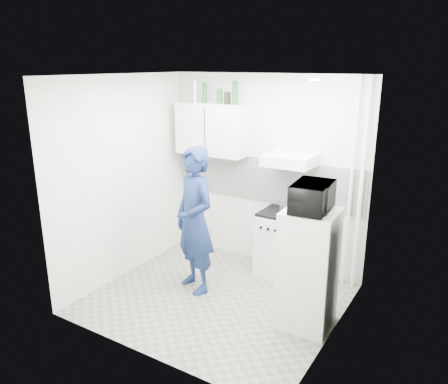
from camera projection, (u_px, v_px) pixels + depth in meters
The scene contains 22 objects.
floor at pixel (217, 298), 5.25m from camera, with size 2.80×2.80×0.00m, color gray.
ceiling at pixel (215, 75), 4.51m from camera, with size 2.80×2.80×0.00m, color white.
wall_back at pixel (266, 172), 5.90m from camera, with size 2.80×2.80×0.00m, color silver.
wall_left at pixel (124, 179), 5.58m from camera, with size 2.60×2.60×0.00m, color silver.
wall_right at pixel (339, 218), 4.18m from camera, with size 2.60×2.60×0.00m, color silver.
person at pixel (195, 221), 5.25m from camera, with size 0.66×0.43×1.80m, color #15234D.
stove at pixel (280, 244), 5.77m from camera, with size 0.53×0.53×0.84m, color silver.
fridge at pixel (308, 269), 4.57m from camera, with size 0.54×0.54×1.30m, color silver.
stove_top at pixel (281, 213), 5.65m from camera, with size 0.50×0.50×0.03m, color black.
saucepan at pixel (287, 210), 5.56m from camera, with size 0.20×0.20×0.11m, color silver.
microwave at pixel (312, 197), 4.34m from camera, with size 0.36×0.53×0.29m, color black.
bottle_b at pixel (195, 92), 5.98m from camera, with size 0.07×0.07×0.28m, color silver.
bottle_c at pixel (205, 93), 5.90m from camera, with size 0.07×0.07×0.28m, color #144C1E.
canister_a at pixel (219, 96), 5.79m from camera, with size 0.08×0.08×0.20m, color #144C1E.
canister_b at pixel (227, 98), 5.74m from camera, with size 0.08×0.08×0.16m, color black.
bottle_e at pixel (235, 93), 5.66m from camera, with size 0.08×0.08×0.30m, color #144C1E.
upper_cabinet at pixel (212, 129), 5.98m from camera, with size 1.00×0.35×0.70m, color silver.
range_hood at pixel (290, 160), 5.40m from camera, with size 0.60×0.50×0.14m, color silver.
backsplash at pixel (265, 180), 5.92m from camera, with size 2.74×0.03×0.60m, color white.
pipe_a at pixel (361, 188), 5.19m from camera, with size 0.05×0.05×2.60m, color silver.
pipe_b at pixel (351, 186), 5.25m from camera, with size 0.04×0.04×2.60m, color silver.
ceiling_spot_fixture at pixel (314, 80), 4.18m from camera, with size 0.10×0.10×0.02m, color white.
Camera 1 is at (2.52, -3.93, 2.72)m, focal length 35.00 mm.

